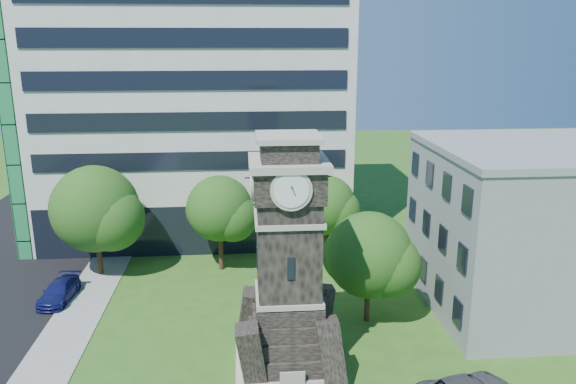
{
  "coord_description": "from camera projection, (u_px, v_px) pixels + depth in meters",
  "views": [
    {
      "loc": [
        0.9,
        -23.6,
        16.43
      ],
      "look_at": [
        3.44,
        7.61,
        7.95
      ],
      "focal_mm": 35.0,
      "sensor_mm": 36.0,
      "label": 1
    }
  ],
  "objects": [
    {
      "name": "sidewalk",
      "position": [
        59.0,
        347.0,
        30.99
      ],
      "size": [
        3.0,
        70.0,
        0.06
      ],
      "primitive_type": "cube",
      "color": "gray",
      "rests_on": "ground"
    },
    {
      "name": "clock_tower",
      "position": [
        288.0,
        274.0,
        27.71
      ],
      "size": [
        5.4,
        5.4,
        12.22
      ],
      "color": "#B8B2A0",
      "rests_on": "ground"
    },
    {
      "name": "office_tall",
      "position": [
        193.0,
        67.0,
        47.82
      ],
      "size": [
        26.2,
        15.11,
        28.6
      ],
      "color": "silver",
      "rests_on": "ground"
    },
    {
      "name": "office_low",
      "position": [
        552.0,
        227.0,
        34.83
      ],
      "size": [
        15.2,
        12.2,
        10.4
      ],
      "color": "gray",
      "rests_on": "ground"
    },
    {
      "name": "car_street_north",
      "position": [
        59.0,
        291.0,
        36.55
      ],
      "size": [
        2.08,
        4.37,
        1.23
      ],
      "primitive_type": "imported",
      "rotation": [
        0.0,
        0.0,
        -0.09
      ],
      "color": "navy",
      "rests_on": "ground"
    },
    {
      "name": "tree_nw",
      "position": [
        96.0,
        211.0,
        39.63
      ],
      "size": [
        6.78,
        6.16,
        8.02
      ],
      "rotation": [
        0.0,
        0.0,
        0.27
      ],
      "color": "#332114",
      "rests_on": "ground"
    },
    {
      "name": "tree_nc",
      "position": [
        221.0,
        211.0,
        40.52
      ],
      "size": [
        5.25,
        4.78,
        7.1
      ],
      "rotation": [
        0.0,
        0.0,
        0.18
      ],
      "color": "#332114",
      "rests_on": "ground"
    },
    {
      "name": "tree_ne",
      "position": [
        326.0,
        207.0,
        44.17
      ],
      "size": [
        5.23,
        4.76,
        6.3
      ],
      "rotation": [
        0.0,
        0.0,
        -0.41
      ],
      "color": "#332114",
      "rests_on": "ground"
    },
    {
      "name": "tree_east",
      "position": [
        370.0,
        257.0,
        32.99
      ],
      "size": [
        5.63,
        5.12,
        6.82
      ],
      "rotation": [
        0.0,
        0.0,
        -0.42
      ],
      "color": "#332114",
      "rests_on": "ground"
    }
  ]
}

